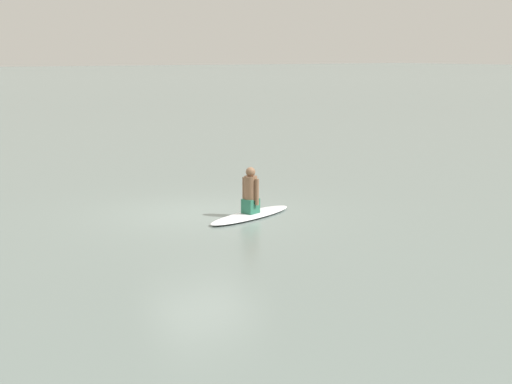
# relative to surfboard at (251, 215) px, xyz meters

# --- Properties ---
(ground_plane) EXTENTS (400.00, 400.00, 0.00)m
(ground_plane) POSITION_rel_surfboard_xyz_m (0.86, 0.77, -0.05)
(ground_plane) COLOR slate
(surfboard) EXTENTS (1.46, 2.72, 0.10)m
(surfboard) POSITION_rel_surfboard_xyz_m (0.00, 0.00, 0.00)
(surfboard) COLOR white
(surfboard) RESTS_ON ground
(person_paddler) EXTENTS (0.46, 0.42, 1.05)m
(person_paddler) POSITION_rel_surfboard_xyz_m (-0.00, -0.00, 0.52)
(person_paddler) COLOR #26664C
(person_paddler) RESTS_ON surfboard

